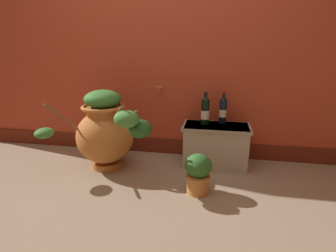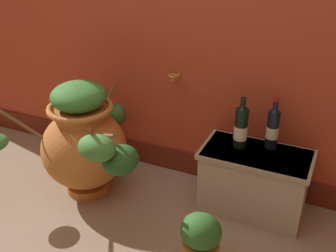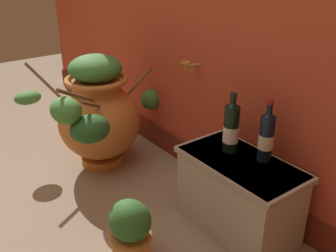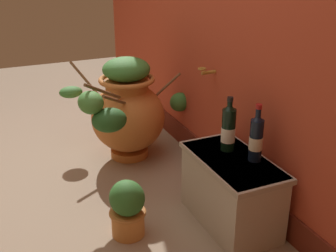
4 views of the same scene
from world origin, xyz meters
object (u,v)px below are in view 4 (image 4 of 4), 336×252
(terracotta_urn, at_px, (127,110))
(potted_shrub, at_px, (127,208))
(wine_bottle_middle, at_px, (229,127))
(wine_bottle_left, at_px, (256,137))

(terracotta_urn, relative_size, potted_shrub, 3.05)
(wine_bottle_middle, bearing_deg, wine_bottle_left, 21.27)
(wine_bottle_middle, bearing_deg, potted_shrub, -91.08)
(wine_bottle_left, bearing_deg, potted_shrub, -105.19)
(wine_bottle_middle, bearing_deg, terracotta_urn, -162.18)
(potted_shrub, bearing_deg, terracotta_urn, 160.82)
(terracotta_urn, bearing_deg, wine_bottle_middle, 17.82)
(wine_bottle_left, distance_m, wine_bottle_middle, 0.19)
(terracotta_urn, distance_m, potted_shrub, 0.99)
(terracotta_urn, xyz_separation_m, wine_bottle_left, (1.10, 0.37, 0.17))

